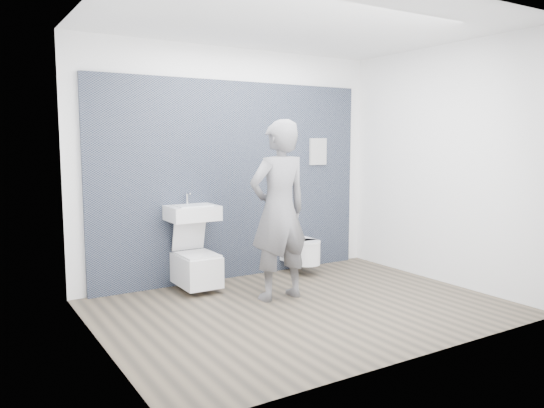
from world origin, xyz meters
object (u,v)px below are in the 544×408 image
washbasin (192,212)px  toilet_square (196,267)px  toilet_rounded (302,251)px  visitor (279,211)px

washbasin → toilet_square: 0.62m
toilet_rounded → visitor: size_ratio=0.29×
visitor → toilet_square: bearing=-51.9°
visitor → toilet_rounded: bearing=-139.5°
washbasin → visitor: 1.05m
toilet_square → visitor: bearing=-50.2°
toilet_rounded → toilet_square: bearing=-179.7°
toilet_square → toilet_rounded: (1.47, 0.01, 0.03)m
washbasin → visitor: size_ratio=0.29×
toilet_rounded → visitor: 1.31m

